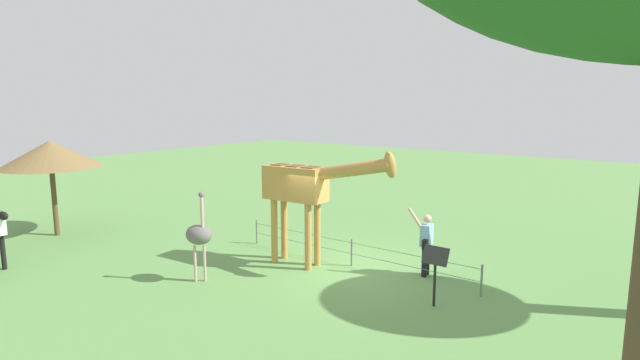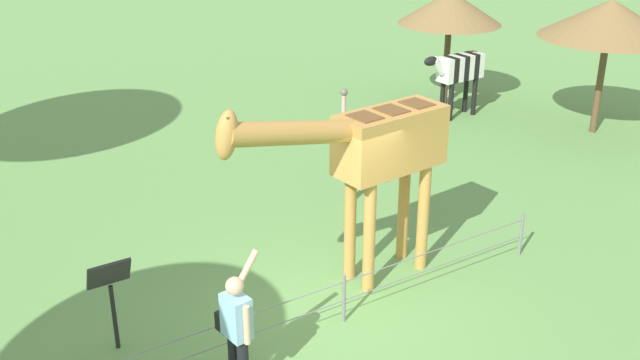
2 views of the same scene
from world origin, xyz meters
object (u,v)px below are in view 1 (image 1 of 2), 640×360
object	(u,v)px
giraffe	(305,188)
ostrich	(199,235)
shade_hut_near	(50,154)
visitor	(426,241)
info_sign	(435,264)

from	to	relation	value
giraffe	ostrich	size ratio (longest dim) A/B	1.69
ostrich	shade_hut_near	bearing A→B (deg)	-179.56
visitor	giraffe	bearing A→B (deg)	-157.16
visitor	ostrich	distance (m)	5.61
giraffe	visitor	xyz separation A→B (m)	(2.90, 1.22, -1.21)
visitor	shade_hut_near	bearing A→B (deg)	-161.74
shade_hut_near	info_sign	distance (m)	12.59
visitor	shade_hut_near	xyz separation A→B (m)	(-11.32, -3.73, 1.76)
ostrich	info_sign	world-z (taller)	ostrich
ostrich	info_sign	bearing A→B (deg)	21.53
shade_hut_near	visitor	bearing A→B (deg)	18.26
giraffe	shade_hut_near	size ratio (longest dim) A/B	1.22
visitor	ostrich	world-z (taller)	ostrich
ostrich	info_sign	distance (m)	5.59
giraffe	info_sign	distance (m)	4.06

